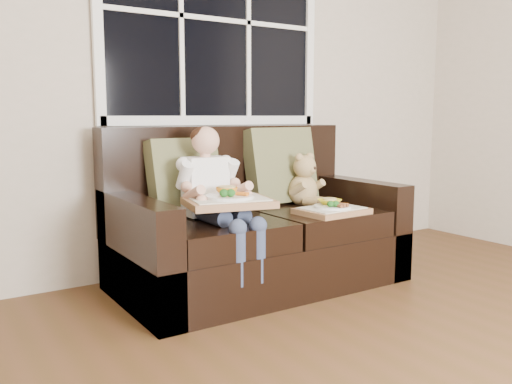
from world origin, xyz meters
TOP-DOWN VIEW (x-y plane):
  - window_back at (0.03, 2.48)m, footprint 1.62×0.04m
  - loveseat at (0.03, 2.02)m, footprint 1.70×0.92m
  - pillow_left at (-0.36, 2.17)m, footprint 0.45×0.23m
  - pillow_right at (0.34, 2.17)m, footprint 0.50×0.24m
  - child at (-0.31, 1.90)m, footprint 0.35×0.58m
  - teddy_bear at (0.43, 2.03)m, footprint 0.23×0.28m
  - tray_left at (-0.30, 1.75)m, footprint 0.51×0.43m
  - tray_right at (0.36, 1.67)m, footprint 0.41×0.32m

SIDE VIEW (x-z plane):
  - loveseat at x=0.03m, z-range -0.17..0.79m
  - tray_right at x=0.36m, z-range 0.43..0.52m
  - tray_left at x=-0.30m, z-range 0.52..0.63m
  - teddy_bear at x=0.43m, z-range 0.41..0.77m
  - child at x=-0.31m, z-range 0.23..1.03m
  - pillow_left at x=-0.36m, z-range 0.44..0.90m
  - pillow_right at x=0.34m, z-range 0.44..0.95m
  - window_back at x=0.03m, z-range 0.96..2.33m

